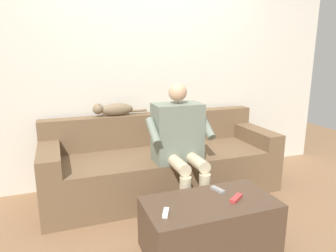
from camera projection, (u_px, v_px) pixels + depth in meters
ground_plane at (189, 224)px, 2.67m from camera, size 8.00×8.00×0.00m
back_wall at (148, 59)px, 3.42m from camera, size 4.70×0.06×2.78m
couch at (162, 165)px, 3.26m from camera, size 2.41×0.82×0.80m
coffee_table at (209, 225)px, 2.29m from camera, size 0.97×0.51×0.40m
person_solo_seated at (180, 139)px, 2.84m from camera, size 0.60×0.60×1.19m
cat_on_backrest at (113, 109)px, 3.24m from camera, size 0.58×0.12×0.15m
remote_red at (236, 198)px, 2.26m from camera, size 0.14×0.12×0.03m
remote_gray at (218, 190)px, 2.40m from camera, size 0.07×0.13×0.02m
remote_white at (166, 213)px, 2.06m from camera, size 0.08×0.12×0.02m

